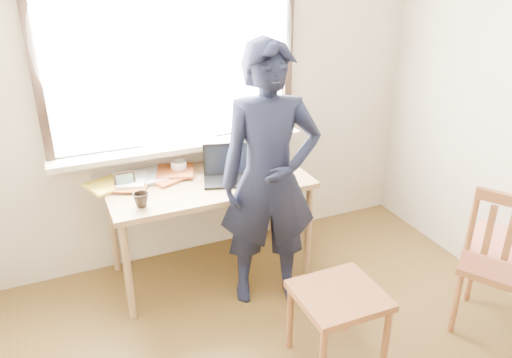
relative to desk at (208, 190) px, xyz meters
name	(u,v)px	position (x,y,z in m)	size (l,w,h in m)	color
room_shell	(333,114)	(0.08, -1.43, 0.96)	(3.52, 4.02, 2.61)	beige
desk	(208,190)	(0.00, 0.00, 0.00)	(1.41, 0.70, 0.75)	olive
laptop	(228,172)	(0.14, -0.03, 0.13)	(0.41, 0.37, 0.23)	black
mug_white	(179,167)	(-0.15, 0.21, 0.12)	(0.12, 0.12, 0.09)	white
mug_dark	(141,200)	(-0.51, -0.20, 0.12)	(0.10, 0.10, 0.09)	black
mouse	(272,173)	(0.45, -0.10, 0.10)	(0.09, 0.06, 0.04)	black
desk_clutter	(155,179)	(-0.34, 0.14, 0.10)	(0.77, 0.51, 0.04)	white
book_a	(140,179)	(-0.43, 0.19, 0.09)	(0.20, 0.27, 0.03)	white
book_b	(236,158)	(0.33, 0.29, 0.09)	(0.19, 0.26, 0.02)	white
picture_frame	(125,181)	(-0.55, 0.10, 0.13)	(0.14, 0.02, 0.11)	black
work_chair	(338,303)	(0.37, -1.16, -0.27)	(0.48, 0.46, 0.48)	brown
side_chair	(508,258)	(1.44, -1.34, -0.14)	(0.63, 0.64, 1.03)	brown
person	(269,179)	(0.28, -0.41, 0.21)	(0.65, 0.42, 1.77)	black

